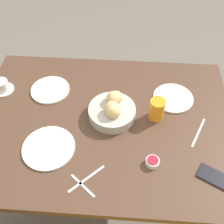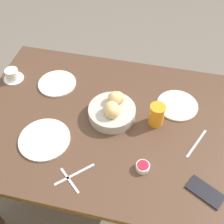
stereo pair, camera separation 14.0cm
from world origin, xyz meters
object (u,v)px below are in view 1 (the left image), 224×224
juice_glass (157,109)px  fork_silver (198,132)px  plate_far_center (49,148)px  bread_basket (112,110)px  plate_near_right (50,90)px  knife_silver (87,179)px  spoon_coffee (83,186)px  jam_bowl_berry (152,162)px  cell_phone (216,178)px  coffee_cup (2,86)px  plate_near_left (173,98)px

juice_glass → fork_silver: juice_glass is taller
plate_far_center → fork_silver: size_ratio=1.37×
bread_basket → plate_near_right: (0.35, -0.15, -0.04)m
knife_silver → spoon_coffee: bearing=69.1°
jam_bowl_berry → fork_silver: (-0.23, -0.19, -0.01)m
jam_bowl_berry → cell_phone: jam_bowl_berry is taller
coffee_cup → jam_bowl_berry: bearing=153.2°
spoon_coffee → fork_silver: bearing=-149.1°
plate_far_center → spoon_coffee: (-0.18, 0.17, -0.00)m
plate_near_right → fork_silver: plate_near_right is taller
fork_silver → cell_phone: 0.24m
juice_glass → jam_bowl_berry: bearing=85.2°
bread_basket → plate_near_right: bearing=-23.6°
juice_glass → plate_near_right: bearing=-14.6°
juice_glass → spoon_coffee: 0.51m
bread_basket → jam_bowl_berry: size_ratio=3.86×
knife_silver → cell_phone: bearing=-175.6°
spoon_coffee → jam_bowl_berry: bearing=-156.8°
knife_silver → spoon_coffee: size_ratio=1.25×
plate_near_left → fork_silver: bearing=116.1°
spoon_coffee → coffee_cup: bearing=-46.1°
coffee_cup → fork_silver: bearing=168.0°
plate_far_center → juice_glass: size_ratio=2.11×
plate_near_left → plate_far_center: size_ratio=0.88×
bread_basket → coffee_cup: bread_basket is taller
plate_far_center → spoon_coffee: size_ratio=2.09×
bread_basket → plate_near_right: bread_basket is taller
fork_silver → plate_far_center: bearing=11.1°
jam_bowl_berry → knife_silver: bearing=18.5°
plate_near_left → plate_near_right: bearing=-1.3°
spoon_coffee → cell_phone: cell_phone is taller
fork_silver → bread_basket: bearing=-10.6°
fork_silver → cell_phone: cell_phone is taller
fork_silver → cell_phone: bearing=99.9°
spoon_coffee → cell_phone: (-0.56, -0.07, 0.00)m
plate_far_center → cell_phone: bearing=172.4°
juice_glass → jam_bowl_berry: (0.02, 0.27, -0.04)m
juice_glass → coffee_cup: (0.83, -0.13, -0.03)m
fork_silver → spoon_coffee: same height
bread_basket → knife_silver: (0.09, 0.36, -0.04)m
bread_basket → fork_silver: bread_basket is taller
juice_glass → fork_silver: bearing=157.4°
knife_silver → plate_near_left: bearing=-128.9°
plate_near_right → juice_glass: (-0.57, 0.15, 0.05)m
bread_basket → coffee_cup: (0.61, -0.14, -0.01)m
plate_near_right → spoon_coffee: bearing=115.0°
plate_near_left → knife_silver: plate_near_left is taller
plate_far_center → coffee_cup: (0.33, -0.36, 0.02)m
plate_near_left → coffee_cup: 0.93m
plate_far_center → cell_phone: (-0.75, 0.10, -0.00)m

